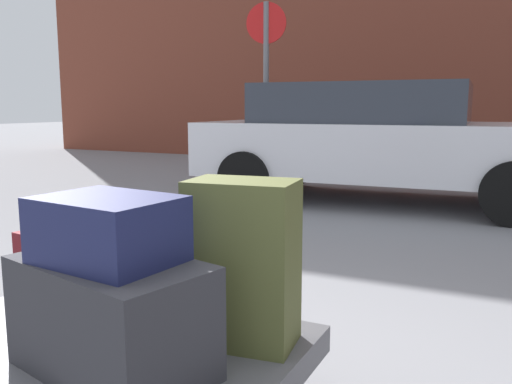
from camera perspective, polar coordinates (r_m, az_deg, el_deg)
luggage_cart at (r=2.10m, az=-15.18°, el=-16.10°), size 1.37×0.87×0.34m
duffel_bag_charcoal_rear_right at (r=1.75m, az=-14.98°, el=-12.62°), size 0.69×0.49×0.35m
duffel_bag_maroon_front_right at (r=2.41m, az=-17.61°, el=-7.55°), size 0.60×0.40×0.28m
suitcase_olive_center at (r=1.86m, az=-1.40°, el=-7.47°), size 0.39×0.27×0.57m
duffel_bag_navy_topmost_pile at (r=1.67m, az=-15.36°, el=-3.82°), size 0.44×0.35×0.20m
parked_car at (r=6.68m, az=12.68°, el=5.44°), size 4.39×2.10×1.42m
no_parking_sign at (r=6.87m, az=1.07°, el=11.84°), size 0.49×0.13×2.41m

